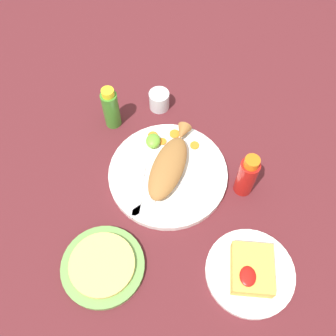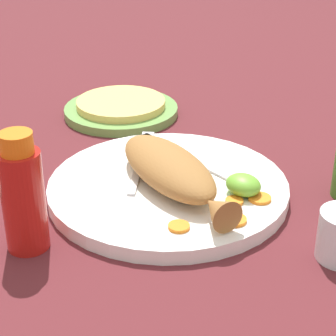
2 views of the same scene
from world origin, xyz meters
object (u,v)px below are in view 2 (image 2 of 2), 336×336
object	(u,v)px
main_plate	(168,188)
tortilla_plate	(121,111)
fried_fish	(172,170)
hot_sauce_bottle_red	(23,196)
fork_far	(179,153)
fork_near	(142,156)

from	to	relation	value
main_plate	tortilla_plate	world-z (taller)	main_plate
fried_fish	tortilla_plate	bearing A→B (deg)	-11.65
main_plate	fried_fish	xyz separation A→B (m)	(-0.01, 0.00, 0.03)
hot_sauce_bottle_red	tortilla_plate	xyz separation A→B (m)	(0.23, -0.32, -0.06)
fork_far	tortilla_plate	size ratio (longest dim) A/B	0.99
fried_fish	hot_sauce_bottle_red	size ratio (longest dim) A/B	1.74
hot_sauce_bottle_red	fork_near	bearing A→B (deg)	-75.53
fried_fish	hot_sauce_bottle_red	world-z (taller)	hot_sauce_bottle_red
fried_fish	tortilla_plate	world-z (taller)	fried_fish
hot_sauce_bottle_red	fried_fish	bearing A→B (deg)	-99.23
fried_fish	hot_sauce_bottle_red	bearing A→B (deg)	95.38
fork_far	tortilla_plate	xyz separation A→B (m)	(0.20, -0.06, -0.01)
fork_near	hot_sauce_bottle_red	bearing A→B (deg)	152.36
fork_far	hot_sauce_bottle_red	xyz separation A→B (m)	(-0.03, 0.26, 0.04)
fork_far	hot_sauce_bottle_red	distance (m)	0.26
fork_far	tortilla_plate	world-z (taller)	fork_far
main_plate	fork_far	distance (m)	0.08
fried_fish	hot_sauce_bottle_red	distance (m)	0.19
fried_fish	fork_near	xyz separation A→B (m)	(0.09, -0.02, -0.02)
main_plate	fried_fish	world-z (taller)	fried_fish
fried_fish	fork_far	bearing A→B (deg)	-34.57
fork_near	hot_sauce_bottle_red	size ratio (longest dim) A/B	1.07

